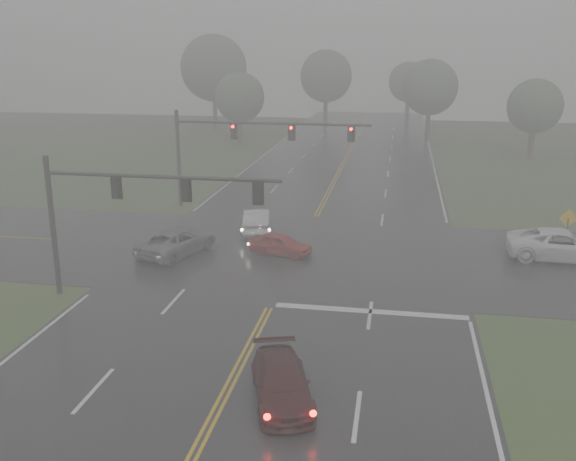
% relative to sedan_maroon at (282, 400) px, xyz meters
% --- Properties ---
extents(main_road, '(18.00, 160.00, 0.02)m').
position_rel_sedan_maroon_xyz_m(main_road, '(-1.95, 13.47, 0.00)').
color(main_road, black).
rests_on(main_road, ground).
extents(cross_street, '(120.00, 14.00, 0.02)m').
position_rel_sedan_maroon_xyz_m(cross_street, '(-1.95, 15.47, 0.00)').
color(cross_street, black).
rests_on(cross_street, ground).
extents(stop_bar, '(8.50, 0.50, 0.01)m').
position_rel_sedan_maroon_xyz_m(stop_bar, '(2.55, 7.87, 0.00)').
color(stop_bar, silver).
rests_on(stop_bar, ground).
extents(sedan_maroon, '(3.06, 4.77, 1.29)m').
position_rel_sedan_maroon_xyz_m(sedan_maroon, '(0.00, 0.00, 0.00)').
color(sedan_maroon, '#33090B').
rests_on(sedan_maroon, ground).
extents(sedan_red, '(3.83, 2.27, 1.22)m').
position_rel_sedan_maroon_xyz_m(sedan_red, '(-2.84, 15.03, 0.00)').
color(sedan_red, '#9C120E').
rests_on(sedan_red, ground).
extents(sedan_silver, '(2.34, 4.73, 1.49)m').
position_rel_sedan_maroon_xyz_m(sedan_silver, '(-5.14, 19.29, 0.00)').
color(sedan_silver, '#B6B9BE').
rests_on(sedan_silver, ground).
extents(car_grey, '(3.98, 5.71, 1.45)m').
position_rel_sedan_maroon_xyz_m(car_grey, '(-8.60, 14.15, 0.00)').
color(car_grey, slate).
rests_on(car_grey, ground).
extents(pickup_white, '(6.05, 2.97, 1.65)m').
position_rel_sedan_maroon_xyz_m(pickup_white, '(12.56, 16.88, 0.00)').
color(pickup_white, white).
rests_on(pickup_white, ground).
extents(signal_gantry_near, '(10.92, 0.29, 6.61)m').
position_rel_sedan_maroon_xyz_m(signal_gantry_near, '(-8.85, 7.55, 4.61)').
color(signal_gantry_near, black).
rests_on(signal_gantry_near, ground).
extents(signal_gantry_far, '(13.84, 0.35, 6.95)m').
position_rel_sedan_maroon_xyz_m(signal_gantry_far, '(-7.79, 24.99, 4.93)').
color(signal_gantry_far, black).
rests_on(signal_gantry_far, ground).
extents(sign_diamond_east, '(1.07, 0.28, 2.62)m').
position_rel_sedan_maroon_xyz_m(sign_diamond_east, '(12.94, 18.01, 1.77)').
color(sign_diamond_east, black).
rests_on(sign_diamond_east, ground).
extents(tree_nw_a, '(5.67, 5.67, 8.33)m').
position_rel_sedan_maroon_xyz_m(tree_nw_a, '(-14.86, 53.98, 5.48)').
color(tree_nw_a, '#31291F').
rests_on(tree_nw_a, ground).
extents(tree_ne_a, '(6.62, 6.62, 9.72)m').
position_rel_sedan_maroon_xyz_m(tree_ne_a, '(6.65, 60.87, 6.39)').
color(tree_ne_a, '#31291F').
rests_on(tree_ne_a, ground).
extents(tree_n_mid, '(7.26, 7.26, 10.67)m').
position_rel_sedan_maroon_xyz_m(tree_n_mid, '(-7.15, 72.75, 7.02)').
color(tree_n_mid, '#31291F').
rests_on(tree_n_mid, ground).
extents(tree_e_near, '(5.50, 5.50, 8.07)m').
position_rel_sedan_maroon_xyz_m(tree_e_near, '(16.74, 50.40, 5.30)').
color(tree_e_near, '#31291F').
rests_on(tree_e_near, ground).
extents(tree_nw_b, '(8.61, 8.61, 12.64)m').
position_rel_sedan_maroon_xyz_m(tree_nw_b, '(-20.90, 64.36, 8.33)').
color(tree_nw_b, '#31291F').
rests_on(tree_nw_b, ground).
extents(tree_n_far, '(6.02, 6.02, 8.84)m').
position_rel_sedan_maroon_xyz_m(tree_n_far, '(4.33, 81.90, 5.80)').
color(tree_n_far, '#31291F').
rests_on(tree_n_far, ground).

